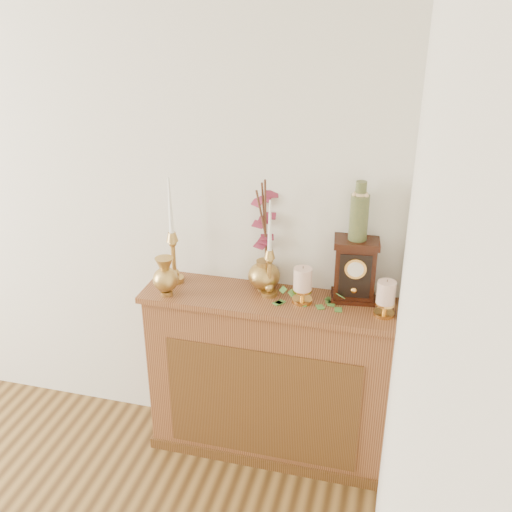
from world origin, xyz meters
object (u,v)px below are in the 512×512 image
(candlestick_left, at_px, (173,249))
(bud_vase, at_px, (165,277))
(ginger_jar, at_px, (265,237))
(ceramic_vase, at_px, (359,214))
(candlestick_center, at_px, (269,265))
(mantel_clock, at_px, (355,270))

(candlestick_left, distance_m, bud_vase, 0.16)
(ginger_jar, height_order, ceramic_vase, ceramic_vase)
(bud_vase, distance_m, ceramic_vase, 0.95)
(ceramic_vase, bearing_deg, candlestick_left, -177.03)
(candlestick_center, relative_size, ceramic_vase, 1.77)
(candlestick_left, bearing_deg, mantel_clock, 2.79)
(bud_vase, bearing_deg, ginger_jar, 26.33)
(candlestick_left, bearing_deg, ceramic_vase, 2.97)
(candlestick_left, relative_size, ceramic_vase, 1.99)
(candlestick_center, xyz_separation_m, ceramic_vase, (0.39, 0.07, 0.27))
(mantel_clock, distance_m, ceramic_vase, 0.28)
(candlestick_left, height_order, bud_vase, candlestick_left)
(ginger_jar, bearing_deg, candlestick_left, -170.76)
(ginger_jar, bearing_deg, ceramic_vase, -3.47)
(candlestick_left, xyz_separation_m, ginger_jar, (0.45, 0.07, 0.08))
(candlestick_center, distance_m, ginger_jar, 0.15)
(bud_vase, bearing_deg, mantel_clock, 11.98)
(bud_vase, xyz_separation_m, ginger_jar, (0.43, 0.21, 0.16))
(candlestick_center, bearing_deg, bud_vase, -165.82)
(candlestick_center, xyz_separation_m, mantel_clock, (0.39, 0.06, -0.01))
(ginger_jar, xyz_separation_m, ceramic_vase, (0.44, -0.03, 0.17))
(candlestick_left, xyz_separation_m, ceramic_vase, (0.88, 0.05, 0.25))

